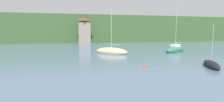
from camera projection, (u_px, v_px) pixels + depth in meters
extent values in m
cube|color=#38562D|center=(80.00, 30.00, 109.62)|extent=(352.00, 69.59, 12.55)
ellipsoid|color=#38562D|center=(47.00, 33.00, 121.84)|extent=(246.40, 48.71, 25.61)
cube|color=gray|center=(84.00, 34.00, 71.01)|extent=(4.67, 5.48, 8.41)
pyramid|color=brown|center=(84.00, 19.00, 70.39)|extent=(4.90, 5.75, 1.63)
ellipsoid|color=#CCBC8E|center=(111.00, 52.00, 39.43)|extent=(7.61, 7.05, 1.92)
cylinder|color=#B7B7BC|center=(111.00, 29.00, 38.88)|extent=(0.09, 0.09, 9.07)
cylinder|color=#ADADB2|center=(116.00, 45.00, 38.66)|extent=(1.98, 1.72, 0.08)
ellipsoid|color=#2D754C|center=(175.00, 50.00, 43.07)|extent=(8.12, 6.31, 2.04)
cylinder|color=#B7B7BC|center=(176.00, 27.00, 42.46)|extent=(0.10, 0.10, 10.10)
cylinder|color=#ADADB2|center=(179.00, 42.00, 44.12)|extent=(3.05, 1.96, 0.09)
cube|color=silver|center=(175.00, 46.00, 42.97)|extent=(2.71, 2.50, 0.82)
ellipsoid|color=black|center=(211.00, 65.00, 24.13)|extent=(3.41, 5.24, 1.27)
cylinder|color=#B7B7BC|center=(213.00, 43.00, 23.80)|extent=(0.06, 0.06, 5.38)
cylinder|color=#ADADB2|center=(209.00, 57.00, 24.97)|extent=(0.86, 1.80, 0.06)
sphere|color=red|center=(145.00, 67.00, 24.31)|extent=(0.56, 0.56, 0.56)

